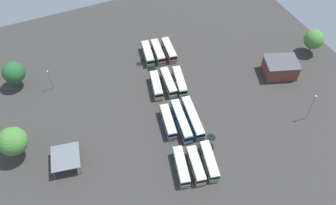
{
  "coord_description": "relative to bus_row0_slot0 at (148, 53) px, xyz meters",
  "views": [
    {
      "loc": [
        63.86,
        -30.28,
        81.79
      ],
      "look_at": [
        -0.29,
        -1.9,
        1.51
      ],
      "focal_mm": 38.02,
      "sensor_mm": 36.0,
      "label": 1
    }
  ],
  "objects": [
    {
      "name": "lamp_post_near_entrance",
      "position": [
        1.57,
        -32.79,
        2.36
      ],
      "size": [
        0.56,
        0.28,
        7.56
      ],
      "color": "slate",
      "rests_on": "ground_plane"
    },
    {
      "name": "puddle_between_rows",
      "position": [
        6.03,
        -1.09,
        -1.83
      ],
      "size": [
        2.87,
        2.87,
        0.01
      ],
      "primitive_type": "cylinder",
      "color": "black",
      "rests_on": "ground_plane"
    },
    {
      "name": "bus_row0_slot2",
      "position": [
        1.23,
        7.37,
        -0.0
      ],
      "size": [
        10.73,
        3.89,
        3.47
      ],
      "color": "silver",
      "rests_on": "ground_plane"
    },
    {
      "name": "tree_northeast",
      "position": [
        20.19,
        52.39,
        3.89
      ],
      "size": [
        6.61,
        6.61,
        9.03
      ],
      "color": "brown",
      "rests_on": "ground_plane"
    },
    {
      "name": "bus_row2_slot2",
      "position": [
        31.19,
        1.52,
        0.0
      ],
      "size": [
        14.64,
        4.64,
        3.47
      ],
      "color": "silver",
      "rests_on": "ground_plane"
    },
    {
      "name": "bus_row3_slot0",
      "position": [
        44.51,
        -8.41,
        0.0
      ],
      "size": [
        11.13,
        5.03,
        3.47
      ],
      "color": "silver",
      "rests_on": "ground_plane"
    },
    {
      "name": "ground_plane",
      "position": [
        23.09,
        -0.63,
        -1.83
      ],
      "size": [
        122.88,
        122.88,
        0.0
      ],
      "primitive_type": "plane",
      "color": "#383533"
    },
    {
      "name": "bus_row1_slot1",
      "position": [
        15.36,
        0.91,
        0.0
      ],
      "size": [
        11.34,
        3.98,
        3.47
      ],
      "color": "silver",
      "rests_on": "ground_plane"
    },
    {
      "name": "lamp_post_mid_lot",
      "position": [
        43.58,
        32.74,
        3.45
      ],
      "size": [
        0.56,
        0.28,
        9.71
      ],
      "color": "slate",
      "rests_on": "ground_plane"
    },
    {
      "name": "bus_row0_slot1",
      "position": [
        0.58,
        3.5,
        -0.0
      ],
      "size": [
        10.74,
        4.03,
        3.47
      ],
      "color": "silver",
      "rests_on": "ground_plane"
    },
    {
      "name": "puddle_front_lane",
      "position": [
        38.45,
        3.84,
        -1.83
      ],
      "size": [
        2.55,
        2.55,
        0.01
      ],
      "primitive_type": "cylinder",
      "color": "black",
      "rests_on": "ground_plane"
    },
    {
      "name": "bus_row0_slot0",
      "position": [
        0.0,
        0.0,
        0.0
      ],
      "size": [
        10.79,
        4.46,
        3.47
      ],
      "color": "silver",
      "rests_on": "ground_plane"
    },
    {
      "name": "puddle_near_shelter",
      "position": [
        0.83,
        -2.09,
        -1.83
      ],
      "size": [
        2.03,
        2.03,
        0.01
      ],
      "primitive_type": "cylinder",
      "color": "black",
      "rests_on": "ground_plane"
    },
    {
      "name": "bus_row1_slot2",
      "position": [
        16.4,
        4.29,
        0.0
      ],
      "size": [
        11.38,
        4.98,
        3.47
      ],
      "color": "silver",
      "rests_on": "ground_plane"
    },
    {
      "name": "bus_row3_slot2",
      "position": [
        46.0,
        -1.0,
        0.0
      ],
      "size": [
        11.34,
        4.99,
        3.47
      ],
      "color": "silver",
      "rests_on": "ground_plane"
    },
    {
      "name": "tree_west_edge",
      "position": [
        22.89,
        -46.12,
        4.83
      ],
      "size": [
        7.58,
        7.58,
        10.47
      ],
      "color": "brown",
      "rests_on": "ground_plane"
    },
    {
      "name": "bus_row3_slot1",
      "position": [
        45.76,
        -4.78,
        -0.0
      ],
      "size": [
        10.71,
        4.49,
        3.47
      ],
      "color": "silver",
      "rests_on": "ground_plane"
    },
    {
      "name": "puddle_back_corner",
      "position": [
        40.68,
        1.02,
        -1.83
      ],
      "size": [
        4.32,
        4.32,
        0.01
      ],
      "primitive_type": "cylinder",
      "color": "black",
      "rests_on": "ground_plane"
    },
    {
      "name": "depot_building",
      "position": [
        24.72,
        36.39,
        0.87
      ],
      "size": [
        11.19,
        12.52,
        5.36
      ],
      "color": "brown",
      "rests_on": "ground_plane"
    },
    {
      "name": "puddle_centre_drain",
      "position": [
        1.88,
        -3.86,
        -1.83
      ],
      "size": [
        2.21,
        2.21,
        0.01
      ],
      "primitive_type": "cylinder",
      "color": "black",
      "rests_on": "ground_plane"
    },
    {
      "name": "bus_row2_slot1",
      "position": [
        30.84,
        -1.96,
        0.0
      ],
      "size": [
        14.64,
        4.61,
        3.47
      ],
      "color": "teal",
      "rests_on": "ground_plane"
    },
    {
      "name": "maintenance_shelter",
      "position": [
        30.59,
        -35.08,
        1.45
      ],
      "size": [
        9.37,
        8.68,
        3.46
      ],
      "color": "slate",
      "rests_on": "ground_plane"
    },
    {
      "name": "bus_row1_slot0",
      "position": [
        15.01,
        -3.1,
        -0.0
      ],
      "size": [
        10.56,
        4.79,
        3.47
      ],
      "color": "silver",
      "rests_on": "ground_plane"
    },
    {
      "name": "tree_south_edge",
      "position": [
        -4.14,
        -42.45,
        3.94
      ],
      "size": [
        6.86,
        6.86,
        9.21
      ],
      "color": "brown",
      "rests_on": "ground_plane"
    },
    {
      "name": "bus_row2_slot0",
      "position": [
        29.69,
        -5.57,
        0.0
      ],
      "size": [
        11.25,
        4.5,
        3.47
      ],
      "color": "silver",
      "rests_on": "ground_plane"
    }
  ]
}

